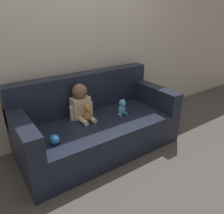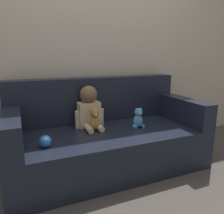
# 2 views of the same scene
# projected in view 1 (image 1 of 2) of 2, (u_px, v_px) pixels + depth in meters

# --- Properties ---
(ground_plane) EXTENTS (12.00, 12.00, 0.00)m
(ground_plane) POSITION_uv_depth(u_px,v_px,m) (99.00, 147.00, 2.76)
(ground_plane) COLOR #4C4742
(wall_back) EXTENTS (8.00, 0.05, 2.60)m
(wall_back) POSITION_uv_depth(u_px,v_px,m) (74.00, 36.00, 2.63)
(wall_back) COLOR beige
(wall_back) RESTS_ON ground_plane
(couch) EXTENTS (1.88, 0.90, 0.88)m
(couch) POSITION_uv_depth(u_px,v_px,m) (96.00, 124.00, 2.68)
(couch) COLOR black
(couch) RESTS_ON ground_plane
(person_baby) EXTENTS (0.30, 0.33, 0.42)m
(person_baby) POSITION_uv_depth(u_px,v_px,m) (81.00, 103.00, 2.57)
(person_baby) COLOR beige
(person_baby) RESTS_ON couch
(teddy_bear_brown) EXTENTS (0.11, 0.10, 0.22)m
(teddy_bear_brown) POSITION_uv_depth(u_px,v_px,m) (88.00, 113.00, 2.51)
(teddy_bear_brown) COLOR #AD7A3D
(teddy_bear_brown) RESTS_ON couch
(plush_toy_side) EXTENTS (0.12, 0.09, 0.20)m
(plush_toy_side) POSITION_uv_depth(u_px,v_px,m) (122.00, 108.00, 2.68)
(plush_toy_side) COLOR #4C9EDB
(plush_toy_side) RESTS_ON couch
(toy_ball) EXTENTS (0.10, 0.10, 0.10)m
(toy_ball) POSITION_uv_depth(u_px,v_px,m) (54.00, 139.00, 2.11)
(toy_ball) COLOR #337FDB
(toy_ball) RESTS_ON couch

